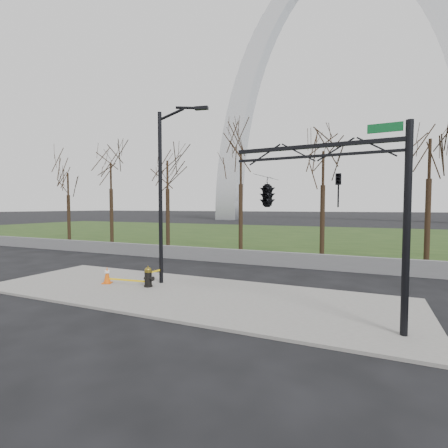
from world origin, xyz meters
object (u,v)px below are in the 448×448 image
at_px(street_light, 165,184).
at_px(traffic_signal_mast, 290,191).
at_px(traffic_cone, 107,275).
at_px(fire_hydrant, 148,277).

relative_size(street_light, traffic_signal_mast, 1.37).
bearing_deg(traffic_cone, fire_hydrant, 6.56).
distance_m(traffic_cone, traffic_signal_mast, 9.62).
bearing_deg(fire_hydrant, street_light, 80.18).
bearing_deg(street_light, fire_hydrant, -118.30).
relative_size(traffic_cone, traffic_signal_mast, 0.13).
height_order(traffic_cone, traffic_signal_mast, traffic_signal_mast).
relative_size(fire_hydrant, traffic_cone, 1.20).
height_order(street_light, traffic_signal_mast, street_light).
height_order(fire_hydrant, traffic_signal_mast, traffic_signal_mast).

